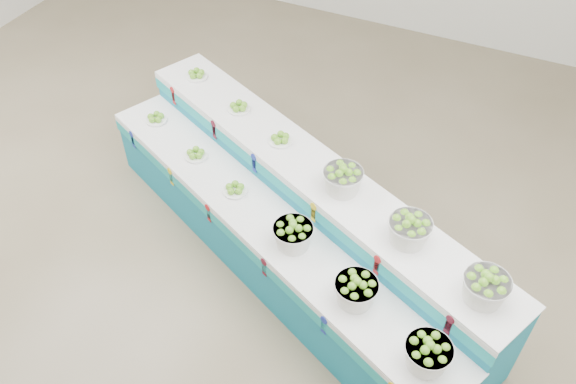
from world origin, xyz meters
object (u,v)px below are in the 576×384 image
object	(u,v)px
basket_lower_left	(293,234)
plate_upper_mid	(239,106)
display_stand	(288,220)
basket_upper_right	(485,287)

from	to	relation	value
basket_lower_left	plate_upper_mid	world-z (taller)	plate_upper_mid
display_stand	plate_upper_mid	distance (m)	1.23
basket_lower_left	basket_upper_right	xyz separation A→B (m)	(1.54, -0.11, 0.30)
display_stand	basket_lower_left	world-z (taller)	display_stand
basket_lower_left	plate_upper_mid	size ratio (longest dim) A/B	1.51
basket_lower_left	basket_upper_right	size ratio (longest dim) A/B	1.00
display_stand	basket_lower_left	size ratio (longest dim) A/B	12.83
display_stand	plate_upper_mid	size ratio (longest dim) A/B	19.41
basket_lower_left	display_stand	bearing A→B (deg)	120.11
plate_upper_mid	display_stand	bearing A→B (deg)	-39.06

